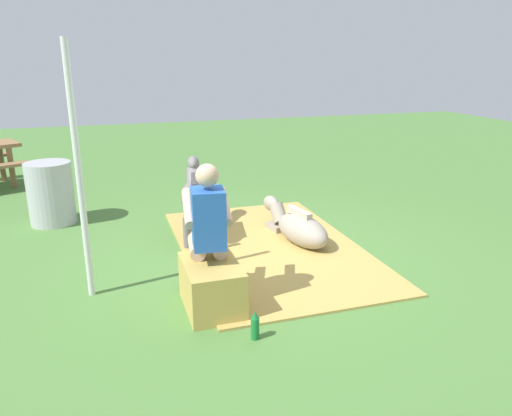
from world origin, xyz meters
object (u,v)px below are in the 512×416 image
Objects in this scene: tent_pole_left at (79,175)px; person_seated at (208,227)px; pony_standing at (194,195)px; soda_bottle at (255,326)px; pony_lying at (298,227)px; hay_bale at (212,286)px; water_barrel at (51,193)px.

person_seated is at bearing -112.88° from tent_pole_left.
pony_standing is 5.51× the size of soda_bottle.
pony_standing is (1.64, -0.19, -0.16)m from person_seated.
pony_lying is 0.58× the size of tent_pole_left.
soda_bottle is 2.02m from tent_pole_left.
hay_bale is 0.53m from person_seated.
pony_lying is at bearing -74.32° from tent_pole_left.
hay_bale is at bearing 173.65° from pony_standing.
person_seated reaches higher than hay_bale.
person_seated is at bearing -4.71° from hay_bale.
water_barrel reaches higher than soda_bottle.
soda_bottle is at bearing 148.70° from pony_lying.
soda_bottle is (-1.87, 1.14, -0.07)m from pony_lying.
pony_standing is at bearing 65.52° from pony_lying.
person_seated is 0.99m from soda_bottle.
pony_standing is 2.08m from water_barrel.
person_seated is 3.19m from water_barrel.
soda_bottle is 3.96m from water_barrel.
pony_lying is 2.19m from soda_bottle.
person_seated is 1.22m from tent_pole_left.
pony_standing is at bearing -6.51° from person_seated.
hay_bale is 2.89× the size of soda_bottle.
soda_bottle is at bearing -179.64° from pony_standing.
tent_pole_left reaches higher than person_seated.
pony_lying is 1.63× the size of water_barrel.
pony_standing is at bearing -45.94° from tent_pole_left.
soda_bottle is 0.10× the size of tent_pole_left.
tent_pole_left is at bearing 105.68° from pony_lying.
hay_bale is 1.86m from pony_lying.
tent_pole_left reaches higher than pony_lying.
water_barrel is at bearing 56.49° from pony_standing.
water_barrel is at bearing 27.43° from hay_bale.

